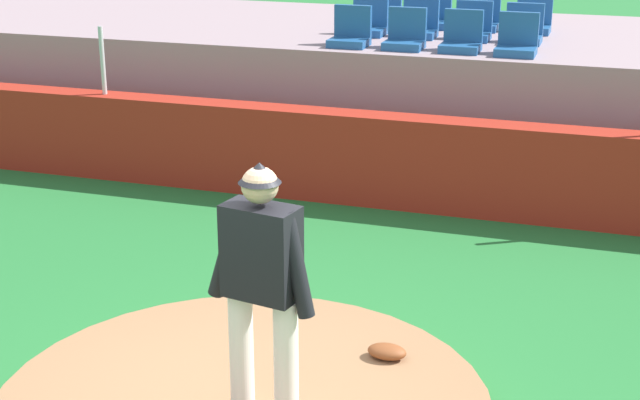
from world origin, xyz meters
TOP-DOWN VIEW (x-y plane):
  - pitcher at (0.21, -0.11)m, footprint 0.82×0.34m
  - fielding_glove at (0.82, 0.90)m, footprint 0.30×0.20m
  - brick_barrier at (0.00, 5.09)m, footprint 17.20×0.40m
  - fence_post_left at (-3.95, 5.09)m, footprint 0.06×0.06m
  - bleacher_platform at (0.00, 7.96)m, footprint 16.65×4.33m
  - stadium_chair_0 at (-1.05, 6.30)m, footprint 0.48×0.44m
  - stadium_chair_1 at (-0.34, 6.32)m, footprint 0.48×0.44m
  - stadium_chair_2 at (0.37, 6.35)m, footprint 0.48×0.44m
  - stadium_chair_3 at (1.05, 6.31)m, footprint 0.48×0.44m
  - stadium_chair_4 at (-1.06, 7.22)m, footprint 0.48×0.44m
  - stadium_chair_5 at (-0.36, 7.24)m, footprint 0.48×0.44m
  - stadium_chair_6 at (0.36, 7.25)m, footprint 0.48×0.44m
  - stadium_chair_7 at (1.03, 7.20)m, footprint 0.48×0.44m
  - stadium_chair_8 at (-1.08, 8.12)m, footprint 0.48×0.44m
  - stadium_chair_9 at (-0.35, 8.13)m, footprint 0.48×0.44m
  - stadium_chair_10 at (0.34, 8.11)m, footprint 0.48×0.44m
  - stadium_chair_11 at (1.06, 8.09)m, footprint 0.48×0.44m

SIDE VIEW (x-z plane):
  - fielding_glove at x=0.82m, z-range 0.26..0.37m
  - brick_barrier at x=0.00m, z-range 0.00..1.09m
  - bleacher_platform at x=0.00m, z-range 0.00..1.66m
  - pitcher at x=0.21m, z-range 0.40..2.19m
  - fence_post_left at x=-3.95m, z-range 1.09..1.95m
  - stadium_chair_0 at x=-1.05m, z-range 1.57..2.07m
  - stadium_chair_1 at x=-0.34m, z-range 1.57..2.07m
  - stadium_chair_2 at x=0.37m, z-range 1.57..2.07m
  - stadium_chair_3 at x=1.05m, z-range 1.57..2.07m
  - stadium_chair_4 at x=-1.06m, z-range 1.57..2.07m
  - stadium_chair_5 at x=-0.36m, z-range 1.57..2.07m
  - stadium_chair_6 at x=0.36m, z-range 1.57..2.07m
  - stadium_chair_7 at x=1.03m, z-range 1.57..2.07m
  - stadium_chair_8 at x=-1.08m, z-range 1.57..2.07m
  - stadium_chair_9 at x=-0.35m, z-range 1.57..2.07m
  - stadium_chair_10 at x=0.34m, z-range 1.57..2.07m
  - stadium_chair_11 at x=1.06m, z-range 1.57..2.07m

